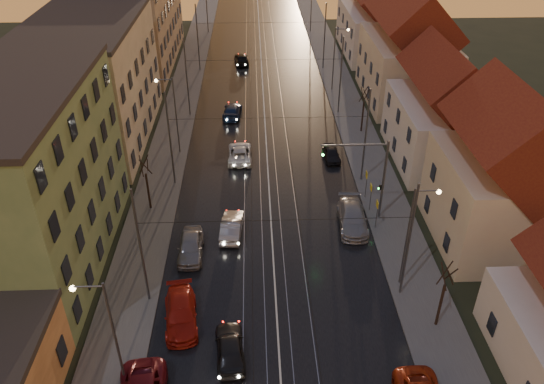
{
  "coord_description": "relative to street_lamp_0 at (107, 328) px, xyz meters",
  "views": [
    {
      "loc": [
        -1.24,
        -17.63,
        25.78
      ],
      "look_at": [
        0.1,
        18.13,
        2.7
      ],
      "focal_mm": 35.0,
      "sensor_mm": 36.0,
      "label": 1
    }
  ],
  "objects": [
    {
      "name": "driving_car_3",
      "position": [
        5.4,
        36.58,
        -4.19
      ],
      "size": [
        2.33,
        4.92,
        1.39
      ],
      "primitive_type": "imported",
      "rotation": [
        0.0,
        0.0,
        3.06
      ],
      "color": "#182848",
      "rests_on": "ground"
    },
    {
      "name": "sidewalk_left",
      "position": [
        -0.9,
        38.0,
        -4.81
      ],
      "size": [
        4.0,
        120.0,
        0.15
      ],
      "primitive_type": "cube",
      "color": "#4C4C4C",
      "rests_on": "ground"
    },
    {
      "name": "street_lamp_1",
      "position": [
        18.21,
        8.0,
        0.0
      ],
      "size": [
        1.75,
        0.32,
        8.0
      ],
      "color": "#595B60",
      "rests_on": "ground"
    },
    {
      "name": "catenary_pole_r_5",
      "position": [
        17.7,
        70.0,
        -0.39
      ],
      "size": [
        0.16,
        0.16,
        9.0
      ],
      "primitive_type": "cylinder",
      "color": "#595B60",
      "rests_on": "ground"
    },
    {
      "name": "apartment_left_3",
      "position": [
        -8.4,
        56.0,
        2.11
      ],
      "size": [
        10.0,
        24.0,
        14.0
      ],
      "primitive_type": "cube",
      "color": "#9A7C63",
      "rests_on": "ground"
    },
    {
      "name": "house_right_1",
      "position": [
        26.1,
        13.0,
        0.56
      ],
      "size": [
        8.67,
        10.2,
        10.8
      ],
      "color": "beige",
      "rests_on": "ground"
    },
    {
      "name": "catenary_pole_r_2",
      "position": [
        17.7,
        22.0,
        -0.39
      ],
      "size": [
        0.16,
        0.16,
        9.0
      ],
      "primitive_type": "cylinder",
      "color": "#595B60",
      "rests_on": "ground"
    },
    {
      "name": "street_lamp_0",
      "position": [
        0.0,
        0.0,
        0.0
      ],
      "size": [
        1.75,
        0.32,
        8.0
      ],
      "color": "#595B60",
      "rests_on": "ground"
    },
    {
      "name": "catenary_pole_l_2",
      "position": [
        0.5,
        22.0,
        -0.39
      ],
      "size": [
        0.16,
        0.16,
        9.0
      ],
      "primitive_type": "cylinder",
      "color": "#595B60",
      "rests_on": "ground"
    },
    {
      "name": "street_lamp_2",
      "position": [
        0.0,
        28.0,
        0.0
      ],
      "size": [
        1.75,
        0.32,
        8.0
      ],
      "color": "#595B60",
      "rests_on": "ground"
    },
    {
      "name": "sidewalk_right",
      "position": [
        19.1,
        38.0,
        -4.81
      ],
      "size": [
        4.0,
        120.0,
        0.15
      ],
      "primitive_type": "cube",
      "color": "#4C4C4C",
      "rests_on": "ground"
    },
    {
      "name": "parked_right_2",
      "position": [
        15.45,
        26.1,
        -4.26
      ],
      "size": [
        1.66,
        3.73,
        1.25
      ],
      "primitive_type": "imported",
      "rotation": [
        0.0,
        0.0,
        0.05
      ],
      "color": "black",
      "rests_on": "ground"
    },
    {
      "name": "apartment_left_1",
      "position": [
        -8.4,
        12.0,
        1.61
      ],
      "size": [
        10.0,
        18.0,
        13.0
      ],
      "primitive_type": "cube",
      "color": "#5B7B4E",
      "rests_on": "ground"
    },
    {
      "name": "catenary_pole_l_3",
      "position": [
        0.5,
        37.0,
        -0.39
      ],
      "size": [
        0.16,
        0.16,
        9.0
      ],
      "primitive_type": "cylinder",
      "color": "#595B60",
      "rests_on": "ground"
    },
    {
      "name": "driving_car_0",
      "position": [
        6.15,
        2.05,
        -4.16
      ],
      "size": [
        2.09,
        4.39,
        1.45
      ],
      "primitive_type": "imported",
      "rotation": [
        0.0,
        0.0,
        3.23
      ],
      "color": "black",
      "rests_on": "ground"
    },
    {
      "name": "catenary_pole_r_3",
      "position": [
        17.7,
        37.0,
        -0.39
      ],
      "size": [
        0.16,
        0.16,
        9.0
      ],
      "primitive_type": "cylinder",
      "color": "#595B60",
      "rests_on": "ground"
    },
    {
      "name": "bare_tree_1",
      "position": [
        19.31,
        4.0,
        -2.4
      ],
      "size": [
        1.09,
        1.09,
        5.11
      ],
      "color": "black",
      "rests_on": "ground"
    },
    {
      "name": "road",
      "position": [
        9.1,
        38.0,
        -4.87
      ],
      "size": [
        16.0,
        120.0,
        0.04
      ],
      "primitive_type": "cube",
      "color": "black",
      "rests_on": "ground"
    },
    {
      "name": "catenary_pole_r_4",
      "position": [
        17.7,
        52.0,
        -0.39
      ],
      "size": [
        0.16,
        0.16,
        9.0
      ],
      "primitive_type": "cylinder",
      "color": "#595B60",
      "rests_on": "ground"
    },
    {
      "name": "tram_rail_3",
      "position": [
        11.3,
        38.0,
        -4.83
      ],
      "size": [
        0.06,
        120.0,
        0.03
      ],
      "primitive_type": "cube",
      "color": "gray",
      "rests_on": "road"
    },
    {
      "name": "parked_right_1",
      "position": [
        15.68,
        14.97,
        -4.1
      ],
      "size": [
        2.49,
        5.54,
        1.58
      ],
      "primitive_type": "imported",
      "rotation": [
        0.0,
        0.0,
        -0.05
      ],
      "color": "#95959A",
      "rests_on": "ground"
    },
    {
      "name": "house_right_4",
      "position": [
        26.1,
        59.0,
        0.16
      ],
      "size": [
        9.18,
        16.32,
        10.0
      ],
      "color": "silver",
      "rests_on": "ground"
    },
    {
      "name": "driving_car_1",
      "position": [
        5.94,
        14.28,
        -4.16
      ],
      "size": [
        1.89,
        4.54,
        1.46
      ],
      "primitive_type": "imported",
      "rotation": [
        0.0,
        0.0,
        3.06
      ],
      "color": "gray",
      "rests_on": "ground"
    },
    {
      "name": "tram_rail_1",
      "position": [
        8.33,
        38.0,
        -4.83
      ],
      "size": [
        0.06,
        120.0,
        0.03
      ],
      "primitive_type": "cube",
      "color": "gray",
      "rests_on": "road"
    },
    {
      "name": "street_lamp_3",
      "position": [
        18.21,
        44.0,
        0.0
      ],
      "size": [
        1.75,
        0.32,
        8.0
      ],
      "color": "#595B60",
      "rests_on": "ground"
    },
    {
      "name": "catenary_pole_l_4",
      "position": [
        0.5,
        52.0,
        -0.39
      ],
      "size": [
        0.16,
        0.16,
        9.0
      ],
      "primitive_type": "cylinder",
      "color": "#595B60",
      "rests_on": "ground"
    },
    {
      "name": "catenary_pole_r_1",
      "position": [
        17.7,
        7.0,
        -0.39
      ],
      "size": [
        0.16,
        0.16,
        9.0
      ],
      "primitive_type": "cylinder",
      "color": "#595B60",
      "rests_on": "ground"
    },
    {
      "name": "catenary_pole_l_5",
      "position": [
        0.5,
        70.0,
        -0.39
      ],
      "size": [
        0.16,
        0.16,
        9.0
      ],
      "primitive_type": "cylinder",
      "color": "#595B60",
      "rests_on": "ground"
    },
    {
      "name": "traffic_light_mast",
      "position": [
        17.1,
        16.0,
        -0.29
      ],
      "size": [
        5.3,
        0.32,
        7.2
      ],
      "color": "#595B60",
      "rests_on": "ground"
    },
    {
      "name": "tram_rail_0",
      "position": [
        6.9,
        38.0,
        -4.83
      ],
      "size": [
        0.06,
        120.0,
        0.03
      ],
      "primitive_type": "cube",
      "color": "gray",
      "rests_on": "road"
    },
    {
      "name": "house_right_2",
      "position": [
        26.1,
        26.0,
        -0.24
      ],
      "size": [
        9.18,
        12.24,
        9.2
      ],
      "color": "silver",
      "rests_on": "ground"
    },
    {
      "name": "bare_tree_0",
      "position": [
        -1.09,
        18.0,
        -2.4
      ],
      "size": [
        1.09,
        1.09,
        5.11
      ],
      "color": "black",
      "rests_on": "ground"
    },
    {
      "name": "driving_car_4",
      "position": [
        6.28,
        54.36,
        -4.1
      ],
      "size": [
        2.32,
        4.78,
        1.57
      ],
      "primitive_type": "imported",
      "rotation": [
        0.0,
        0.0,
        3.24
      ],
      "color": "black",
      "rests_on": "ground"
    },
    {
      "name": "catenary_pole_l_1",
      "position": [
        0.5,
        7.0,
        -0.39
      ],
      "size": [
        0.16,
        0.16,
        9.0
      ],
      "primitive_type": "cylinder",
      "color": "#595B60",
      "rests_on": "ground"
    },
    {
      "name": "parked_left_3",
      "position": [
        2.9,
        11.81,
        -4.12
      ],
      "size": [
        1.85,
        4.53,
        1.54
      ],
      "primitive_type": "imported",
      "rotation": [
        0.0,
        0.0,
        0.01
      ],
      "color": "gray",
      "rests_on": "ground"
    },
    {
      "name": "driving_car_2",
      "position": [
        6.42,
        26.47,
        -4.2
      ],
      "size": [
        2.29,
        4.92,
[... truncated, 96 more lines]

